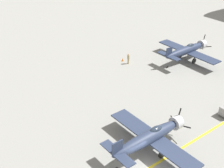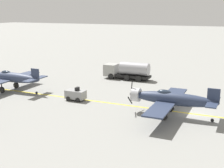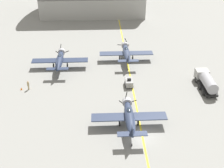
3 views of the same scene
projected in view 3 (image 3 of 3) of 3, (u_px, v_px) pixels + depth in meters
ground_plane at (142, 136)px, 47.98m from camera, size 400.00×400.00×0.00m
taxiway_stripe at (142, 136)px, 47.97m from camera, size 0.30×160.00×0.01m
airplane_far_left at (60, 60)px, 66.64m from camera, size 12.00×9.98×3.79m
airplane_mid_center at (129, 116)px, 49.00m from camera, size 12.00×9.98×3.78m
airplane_far_center at (126, 53)px, 69.81m from camera, size 12.00×9.98×3.68m
fuel_tanker at (206, 81)px, 59.69m from camera, size 2.68×8.00×2.98m
tow_tractor at (129, 82)px, 60.74m from camera, size 1.57×2.60×1.79m
ground_crew_walking at (28, 85)px, 59.48m from camera, size 0.40×0.40×1.84m
traffic_cone at (21, 89)px, 59.73m from camera, size 0.36×0.36×0.55m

